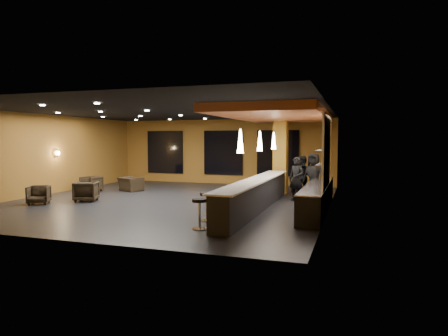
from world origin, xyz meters
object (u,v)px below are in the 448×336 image
(bar_counter, at_px, (256,195))
(armchair_a, at_px, (39,195))
(bar_stool_0, at_px, (199,210))
(prep_counter, at_px, (317,198))
(column, at_px, (280,154))
(staff_b, at_px, (303,177))
(bar_stool_1, at_px, (207,203))
(armchair_d, at_px, (131,184))
(bar_stool_5, at_px, (248,188))
(armchair_b, at_px, (86,191))
(staff_c, at_px, (314,176))
(bar_stool_4, at_px, (242,190))
(staff_a, at_px, (296,179))
(armchair_c, at_px, (91,184))
(bar_stool_2, at_px, (225,198))
(bar_stool_3, at_px, (233,195))
(pendant_2, at_px, (274,141))
(bar_stool_6, at_px, (258,183))
(pendant_0, at_px, (240,141))
(pendant_1, at_px, (260,141))

(bar_counter, height_order, armchair_a, bar_counter)
(bar_stool_0, bearing_deg, prep_counter, 54.80)
(column, distance_m, staff_b, 1.84)
(prep_counter, distance_m, bar_stool_1, 4.05)
(armchair_d, height_order, bar_stool_5, bar_stool_5)
(bar_counter, relative_size, armchair_b, 9.42)
(column, height_order, bar_stool_1, column)
(armchair_d, bearing_deg, staff_c, -156.09)
(armchair_a, height_order, bar_stool_5, bar_stool_5)
(bar_stool_1, xyz_separation_m, bar_stool_4, (0.14, 3.31, -0.00))
(staff_a, height_order, bar_stool_0, staff_a)
(staff_c, bearing_deg, armchair_c, -154.50)
(bar_stool_1, height_order, bar_stool_4, bar_stool_1)
(armchair_c, height_order, bar_stool_2, bar_stool_2)
(bar_stool_0, distance_m, bar_stool_2, 2.27)
(column, relative_size, bar_stool_5, 4.84)
(armchair_a, bearing_deg, staff_c, -4.23)
(staff_a, height_order, bar_stool_1, staff_a)
(column, bearing_deg, bar_stool_4, -102.70)
(column, xyz_separation_m, bar_stool_3, (-0.80, -4.66, -1.26))
(bar_stool_0, bearing_deg, armchair_c, 143.28)
(pendant_2, height_order, bar_stool_2, pendant_2)
(armchair_a, bearing_deg, pendant_2, -1.24)
(prep_counter, distance_m, armchair_a, 10.16)
(prep_counter, height_order, bar_stool_1, prep_counter)
(column, bearing_deg, armchair_a, -143.49)
(bar_stool_6, bearing_deg, staff_a, -28.92)
(bar_counter, xyz_separation_m, staff_c, (1.60, 3.23, 0.43))
(pendant_0, height_order, bar_stool_5, pendant_0)
(armchair_c, bearing_deg, pendant_1, -3.20)
(pendant_0, height_order, armchair_b, pendant_0)
(pendant_1, relative_size, bar_stool_4, 0.83)
(bar_stool_4, bearing_deg, bar_stool_2, -88.46)
(bar_stool_3, height_order, bar_stool_5, bar_stool_3)
(bar_stool_1, bearing_deg, armchair_a, 172.23)
(bar_stool_0, bearing_deg, armchair_b, 151.99)
(bar_stool_1, bearing_deg, bar_stool_3, 86.26)
(armchair_a, bearing_deg, staff_b, -1.93)
(staff_a, bearing_deg, bar_stool_3, -102.07)
(armchair_d, bearing_deg, pendant_0, 166.14)
(column, relative_size, bar_stool_0, 4.26)
(pendant_1, bearing_deg, staff_a, 62.80)
(bar_stool_3, bearing_deg, bar_stool_5, 92.24)
(bar_stool_0, height_order, bar_stool_4, bar_stool_4)
(bar_stool_2, bearing_deg, bar_stool_1, -99.34)
(pendant_1, bearing_deg, bar_stool_4, 146.91)
(prep_counter, bearing_deg, pendant_2, 128.66)
(pendant_0, height_order, armchair_d, pendant_0)
(pendant_1, bearing_deg, bar_counter, -90.00)
(staff_a, relative_size, staff_b, 0.99)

